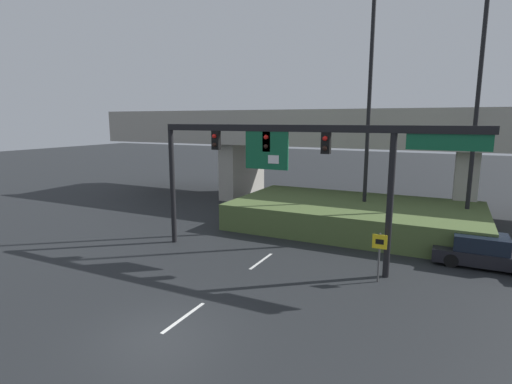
{
  "coord_description": "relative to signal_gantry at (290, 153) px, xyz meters",
  "views": [
    {
      "loc": [
        7.92,
        -9.1,
        6.75
      ],
      "look_at": [
        0.0,
        6.97,
        3.5
      ],
      "focal_mm": 28.0,
      "sensor_mm": 36.0,
      "label": 1
    }
  ],
  "objects": [
    {
      "name": "ground_plane",
      "position": [
        -1.15,
        -8.18,
        -5.25
      ],
      "size": [
        160.0,
        160.0,
        0.0
      ],
      "primitive_type": "plane",
      "color": "black"
    },
    {
      "name": "lane_markings",
      "position": [
        -1.15,
        2.47,
        -5.24
      ],
      "size": [
        0.14,
        33.55,
        0.01
      ],
      "color": "silver",
      "rests_on": "ground"
    },
    {
      "name": "signal_gantry",
      "position": [
        0.0,
        0.0,
        0.0
      ],
      "size": [
        15.24,
        0.44,
        6.53
      ],
      "color": "black",
      "rests_on": "ground"
    },
    {
      "name": "speed_limit_sign",
      "position": [
        4.35,
        -0.74,
        -3.86
      ],
      "size": [
        0.6,
        0.11,
        2.13
      ],
      "color": "#4C4C4C",
      "rests_on": "ground"
    },
    {
      "name": "highway_light_pole_near",
      "position": [
        7.79,
        8.64,
        3.65
      ],
      "size": [
        0.7,
        0.36,
        17.04
      ],
      "color": "black",
      "rests_on": "ground"
    },
    {
      "name": "highway_light_pole_far",
      "position": [
        1.95,
        8.15,
        3.52
      ],
      "size": [
        0.7,
        0.36,
        16.77
      ],
      "color": "black",
      "rests_on": "ground"
    },
    {
      "name": "overpass_bridge",
      "position": [
        -1.15,
        13.97,
        0.07
      ],
      "size": [
        41.67,
        7.54,
        7.49
      ],
      "color": "#A39E93",
      "rests_on": "ground"
    },
    {
      "name": "grass_embankment",
      "position": [
        1.53,
        7.37,
        -4.44
      ],
      "size": [
        14.84,
        8.28,
        1.62
      ],
      "color": "#4C6033",
      "rests_on": "ground"
    },
    {
      "name": "parked_sedan_near_right",
      "position": [
        8.4,
        3.4,
        -4.56
      ],
      "size": [
        4.4,
        1.89,
        1.48
      ],
      "rotation": [
        0.0,
        0.0,
        0.0
      ],
      "color": "black",
      "rests_on": "ground"
    }
  ]
}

